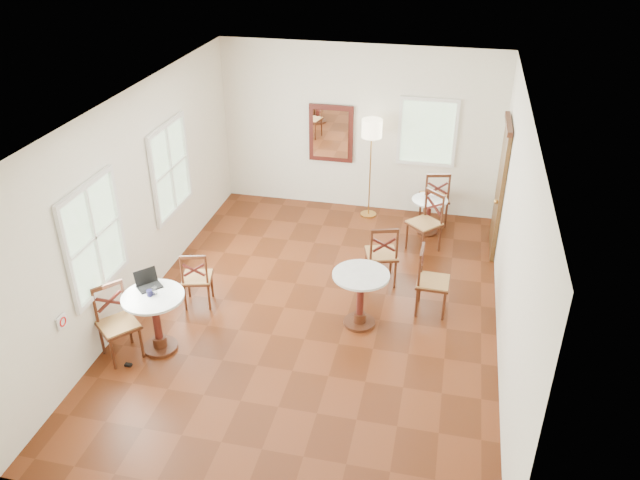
# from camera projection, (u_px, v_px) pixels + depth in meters

# --- Properties ---
(ground) EXTENTS (7.00, 7.00, 0.00)m
(ground) POSITION_uv_depth(u_px,v_px,m) (315.00, 312.00, 8.93)
(ground) COLOR #5B260F
(ground) RESTS_ON ground
(room_shell) EXTENTS (5.02, 7.02, 3.01)m
(room_shell) POSITION_uv_depth(u_px,v_px,m) (315.00, 181.00, 8.25)
(room_shell) COLOR white
(room_shell) RESTS_ON ground
(cafe_table_near) EXTENTS (0.78, 0.78, 0.82)m
(cafe_table_near) POSITION_uv_depth(u_px,v_px,m) (156.00, 316.00, 7.98)
(cafe_table_near) COLOR #472111
(cafe_table_near) RESTS_ON ground
(cafe_table_mid) EXTENTS (0.76, 0.76, 0.81)m
(cafe_table_mid) POSITION_uv_depth(u_px,v_px,m) (360.00, 293.00, 8.45)
(cafe_table_mid) COLOR #472111
(cafe_table_mid) RESTS_ON ground
(cafe_table_back) EXTENTS (0.61, 0.61, 0.64)m
(cafe_table_back) POSITION_uv_depth(u_px,v_px,m) (429.00, 212.00, 10.78)
(cafe_table_back) COLOR #472111
(cafe_table_back) RESTS_ON ground
(chair_near_a) EXTENTS (0.50, 0.50, 0.89)m
(chair_near_a) POSITION_uv_depth(u_px,v_px,m) (197.00, 278.00, 8.88)
(chair_near_a) COLOR #472111
(chair_near_a) RESTS_ON ground
(chair_near_b) EXTENTS (0.64, 0.64, 0.99)m
(chair_near_b) POSITION_uv_depth(u_px,v_px,m) (117.00, 323.00, 7.88)
(chair_near_b) COLOR #472111
(chair_near_b) RESTS_ON ground
(chair_mid_a) EXTENTS (0.57, 0.57, 1.00)m
(chair_mid_a) POSITION_uv_depth(u_px,v_px,m) (382.00, 254.00, 9.35)
(chair_mid_a) COLOR #472111
(chair_mid_a) RESTS_ON ground
(chair_mid_b) EXTENTS (0.47, 0.47, 0.99)m
(chair_mid_b) POSITION_uv_depth(u_px,v_px,m) (431.00, 281.00, 8.73)
(chair_mid_b) COLOR #472111
(chair_mid_b) RESTS_ON ground
(chair_back_a) EXTENTS (0.57, 0.57, 1.03)m
(chair_back_a) POSITION_uv_depth(u_px,v_px,m) (435.00, 198.00, 11.03)
(chair_back_a) COLOR #472111
(chair_back_a) RESTS_ON ground
(chair_back_b) EXTENTS (0.65, 0.65, 1.00)m
(chair_back_b) POSITION_uv_depth(u_px,v_px,m) (426.00, 222.00, 10.23)
(chair_back_b) COLOR #472111
(chair_back_b) RESTS_ON ground
(floor_lamp) EXTENTS (0.35, 0.35, 1.82)m
(floor_lamp) POSITION_uv_depth(u_px,v_px,m) (372.00, 135.00, 10.81)
(floor_lamp) COLOR #BF8C3F
(floor_lamp) RESTS_ON ground
(laptop) EXTENTS (0.37, 0.38, 0.21)m
(laptop) POSITION_uv_depth(u_px,v_px,m) (148.00, 282.00, 7.99)
(laptop) COLOR black
(laptop) RESTS_ON cafe_table_near
(mouse) EXTENTS (0.11, 0.09, 0.04)m
(mouse) POSITION_uv_depth(u_px,v_px,m) (150.00, 292.00, 7.86)
(mouse) COLOR black
(mouse) RESTS_ON cafe_table_near
(navy_mug) EXTENTS (0.10, 0.07, 0.08)m
(navy_mug) POSITION_uv_depth(u_px,v_px,m) (150.00, 293.00, 7.80)
(navy_mug) COLOR #121037
(navy_mug) RESTS_ON cafe_table_near
(water_glass) EXTENTS (0.06, 0.06, 0.11)m
(water_glass) POSITION_uv_depth(u_px,v_px,m) (155.00, 291.00, 7.83)
(water_glass) COLOR white
(water_glass) RESTS_ON cafe_table_near
(power_adapter) EXTENTS (0.09, 0.05, 0.03)m
(power_adapter) POSITION_uv_depth(u_px,v_px,m) (128.00, 365.00, 7.91)
(power_adapter) COLOR black
(power_adapter) RESTS_ON ground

